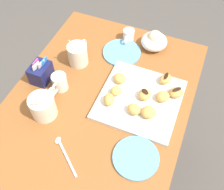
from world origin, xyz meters
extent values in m
plane|color=#514C47|center=(0.00, 0.00, 0.00)|extent=(8.00, 8.00, 0.00)
cube|color=#935628|center=(0.00, 0.00, 0.74)|extent=(0.92, 0.70, 0.04)
cube|color=#935628|center=(0.40, -0.29, 0.36)|extent=(0.07, 0.07, 0.72)
cube|color=#935628|center=(0.40, 0.29, 0.36)|extent=(0.07, 0.07, 0.72)
cube|color=silver|center=(0.05, -0.15, 0.77)|extent=(0.31, 0.31, 0.02)
cylinder|color=silver|center=(-0.14, 0.16, 0.80)|extent=(0.10, 0.10, 0.09)
torus|color=silver|center=(-0.09, 0.16, 0.81)|extent=(0.06, 0.01, 0.06)
cylinder|color=black|center=(-0.14, 0.16, 0.84)|extent=(0.08, 0.08, 0.01)
cylinder|color=silver|center=(-0.16, 0.16, 0.84)|extent=(0.04, 0.03, 0.12)
cylinder|color=silver|center=(0.14, 0.16, 0.81)|extent=(0.08, 0.08, 0.10)
torus|color=silver|center=(0.20, 0.16, 0.81)|extent=(0.06, 0.01, 0.06)
cylinder|color=black|center=(0.14, 0.16, 0.85)|extent=(0.07, 0.07, 0.01)
cylinder|color=silver|center=(0.13, 0.16, 0.84)|extent=(0.02, 0.04, 0.13)
cylinder|color=silver|center=(-0.01, 0.17, 0.79)|extent=(0.06, 0.06, 0.07)
cone|color=silver|center=(0.02, 0.17, 0.82)|extent=(0.02, 0.02, 0.02)
torus|color=silver|center=(-0.05, 0.17, 0.80)|extent=(0.05, 0.01, 0.05)
cylinder|color=white|center=(-0.01, 0.17, 0.82)|extent=(0.05, 0.05, 0.01)
cube|color=#191E51|center=(0.00, 0.26, 0.80)|extent=(0.09, 0.07, 0.08)
cube|color=#2D84D1|center=(0.02, 0.25, 0.85)|extent=(0.04, 0.01, 0.03)
cube|color=#EA4C93|center=(0.00, 0.27, 0.85)|extent=(0.04, 0.00, 0.03)
cube|color=white|center=(0.01, 0.25, 0.85)|extent=(0.04, 0.01, 0.03)
cube|color=white|center=(-0.01, 0.26, 0.85)|extent=(0.04, 0.01, 0.03)
ellipsoid|color=silver|center=(0.36, -0.11, 0.79)|extent=(0.12, 0.12, 0.07)
sphere|color=beige|center=(0.36, -0.11, 0.81)|extent=(0.07, 0.07, 0.07)
ellipsoid|color=green|center=(0.38, -0.11, 0.83)|extent=(0.02, 0.03, 0.01)
cylinder|color=silver|center=(0.37, 0.01, 0.79)|extent=(0.05, 0.05, 0.05)
cone|color=silver|center=(0.39, 0.01, 0.80)|extent=(0.02, 0.02, 0.02)
torus|color=silver|center=(0.33, 0.01, 0.79)|extent=(0.04, 0.01, 0.04)
cylinder|color=black|center=(0.37, 0.01, 0.81)|extent=(0.04, 0.04, 0.01)
cylinder|color=#66A8DB|center=(-0.18, -0.22, 0.76)|extent=(0.16, 0.16, 0.01)
cylinder|color=#66A8DB|center=(0.27, 0.01, 0.76)|extent=(0.17, 0.17, 0.01)
cube|color=silver|center=(-0.27, 0.00, 0.76)|extent=(0.10, 0.12, 0.00)
ellipsoid|color=silver|center=(-0.23, 0.06, 0.76)|extent=(0.03, 0.02, 0.01)
ellipsoid|color=#DBA351|center=(-0.02, -0.15, 0.79)|extent=(0.06, 0.06, 0.04)
ellipsoid|color=#DBA351|center=(0.04, -0.06, 0.79)|extent=(0.06, 0.05, 0.03)
ellipsoid|color=#DBA351|center=(0.10, -0.05, 0.79)|extent=(0.07, 0.07, 0.03)
ellipsoid|color=#DBA351|center=(0.17, -0.22, 0.79)|extent=(0.07, 0.06, 0.04)
ellipsoid|color=black|center=(0.17, -0.22, 0.81)|extent=(0.04, 0.02, 0.00)
ellipsoid|color=#DBA351|center=(0.12, -0.28, 0.79)|extent=(0.07, 0.07, 0.04)
ellipsoid|color=black|center=(0.12, -0.28, 0.81)|extent=(0.04, 0.04, 0.00)
ellipsoid|color=#DBA351|center=(0.06, -0.17, 0.79)|extent=(0.06, 0.05, 0.04)
ellipsoid|color=black|center=(0.06, -0.17, 0.81)|extent=(0.03, 0.04, 0.00)
ellipsoid|color=#DBA351|center=(-0.01, -0.20, 0.79)|extent=(0.07, 0.07, 0.04)
ellipsoid|color=#DBA351|center=(-0.01, -0.05, 0.79)|extent=(0.06, 0.06, 0.04)
ellipsoid|color=#DBA351|center=(0.08, -0.23, 0.79)|extent=(0.07, 0.07, 0.04)
camera|label=1|loc=(-0.55, -0.28, 1.62)|focal=42.32mm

